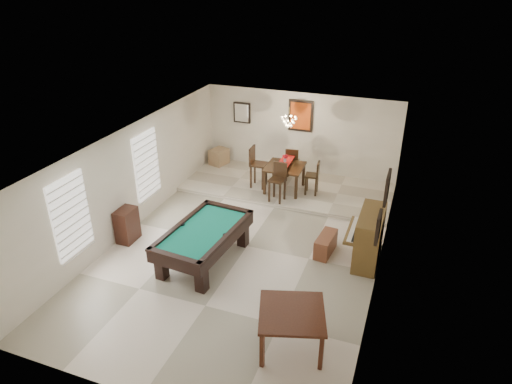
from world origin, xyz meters
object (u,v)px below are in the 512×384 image
Objects in this scene: piano_bench at (326,244)px; dining_chair_south at (277,183)px; dining_table at (285,176)px; dining_chair_west at (259,167)px; dining_chair_north at (292,164)px; corner_bench at (219,157)px; upright_piano at (363,236)px; dining_chair_east at (312,178)px; chandelier at (289,118)px; pool_table at (204,246)px; apothecary_chest at (127,225)px; square_table at (291,329)px; flower_vase at (285,158)px.

dining_chair_south is (-1.78, 1.88, 0.43)m from piano_bench.
dining_chair_west is at bearing -177.12° from dining_table.
dining_chair_north reaches higher than corner_bench.
upright_piano is 1.36× the size of dining_chair_north.
dining_chair_west is at bearing 135.11° from piano_bench.
dining_chair_east is 1.61× the size of chandelier.
piano_bench is at bearing -174.98° from upright_piano.
upright_piano is 1.34× the size of dining_table.
pool_table is at bearing -99.50° from chandelier.
dining_chair_north is (2.78, 4.47, 0.22)m from apothecary_chest.
square_table is 1.33× the size of apothecary_chest.
dining_table is at bearing 84.89° from pool_table.
piano_bench is (2.47, 1.24, -0.16)m from pool_table.
upright_piano is 0.88m from piano_bench.
pool_table reaches higher than piano_bench.
pool_table is 4.15m from dining_chair_east.
upright_piano is at bearing -46.80° from chandelier.
dining_chair_west is 2.16× the size of corner_bench.
upright_piano is at bearing 26.73° from pool_table.
dining_chair_south is (0.01, -0.72, 0.10)m from dining_table.
dining_chair_north is (0.68, 4.60, 0.24)m from pool_table.
dining_table is at bearing -23.13° from corner_bench.
flower_vase is (2.78, 3.70, 0.68)m from apothecary_chest.
apothecary_chest is 0.77× the size of dining_chair_south.
upright_piano is (3.27, 1.31, 0.19)m from pool_table.
upright_piano is 1.16× the size of dining_chair_west.
dining_chair_south is 0.89× the size of dining_chair_west.
flower_vase is at bearing 84.89° from pool_table.
upright_piano is (0.73, 3.11, 0.20)m from square_table.
pool_table is at bearing 74.85° from dining_chair_north.
dining_chair_south is at bearing 110.62° from square_table.
dining_chair_west reaches higher than corner_bench.
pool_table is 3.11m from square_table.
dining_chair_west is (-0.77, -0.04, 0.17)m from dining_table.
dining_table is 2.79m from corner_bench.
dining_chair_west is at bearing 115.19° from square_table.
flower_vase is 0.19× the size of dining_chair_west.
dining_chair_north is (-1.78, 3.36, 0.41)m from piano_bench.
dining_table is at bearing 82.75° from dining_chair_north.
corner_bench is at bearing 139.71° from piano_bench.
upright_piano is at bearing 28.91° from dining_chair_east.
dining_chair_south is at bearing 82.50° from pool_table.
dining_chair_south is 1.48m from dining_chair_north.
pool_table is 2.15× the size of square_table.
chandelier reaches higher than flower_vase.
dining_chair_south reaches higher than dining_chair_north.
dining_chair_south reaches higher than upright_piano.
apothecary_chest is at bearing -126.49° from dining_chair_south.
flower_vase reaches higher than dining_chair_north.
dining_chair_west is at bearing 143.56° from upright_piano.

